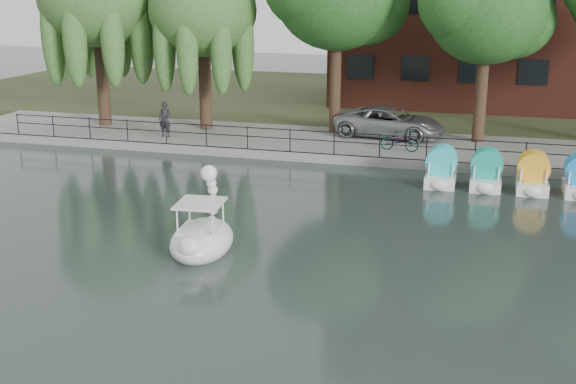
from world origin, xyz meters
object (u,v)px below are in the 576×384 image
at_px(bicycle, 400,140).
at_px(swan_boat, 202,234).
at_px(pedestrian, 165,117).
at_px(minivan, 390,120).

height_order(bicycle, swan_boat, swan_boat).
height_order(bicycle, pedestrian, pedestrian).
xyz_separation_m(pedestrian, swan_boat, (7.14, -12.84, -0.87)).
xyz_separation_m(minivan, pedestrian, (-10.46, -2.87, 0.15)).
distance_m(bicycle, pedestrian, 11.32).
bearing_deg(swan_boat, pedestrian, 113.34).
distance_m(minivan, swan_boat, 16.07).
bearing_deg(minivan, pedestrian, 112.77).
height_order(minivan, swan_boat, swan_boat).
xyz_separation_m(minivan, swan_boat, (-3.32, -15.71, -0.71)).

